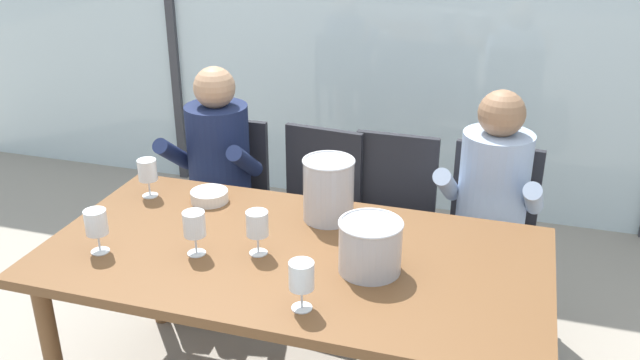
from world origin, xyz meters
TOP-DOWN VIEW (x-y plane):
  - ground at (0.00, 1.00)m, footprint 14.00×14.00m
  - window_glass_panel at (0.00, 2.10)m, footprint 7.11×0.03m
  - window_mullion_left at (-1.60, 2.08)m, footprint 0.06×0.06m
  - dining_table at (0.00, 0.00)m, footprint 1.91×0.98m
  - chair_near_curtain at (-0.70, 0.89)m, footprint 0.45×0.45m
  - chair_left_of_center at (-0.19, 0.89)m, footprint 0.48×0.48m
  - chair_center at (0.20, 0.91)m, footprint 0.44×0.44m
  - chair_right_of_center at (0.69, 0.91)m, footprint 0.48×0.48m
  - person_navy_polo at (-0.70, 0.76)m, footprint 0.47×0.62m
  - person_pale_blue_shirt at (0.68, 0.76)m, footprint 0.49×0.63m
  - ice_bucket_primary at (0.05, 0.31)m, footprint 0.22×0.22m
  - ice_bucket_secondary at (0.31, -0.04)m, footprint 0.23×0.23m
  - tasting_bowl at (-0.49, 0.31)m, footprint 0.16×0.16m
  - wine_glass_by_left_taster at (-0.77, 0.28)m, footprint 0.08×0.08m
  - wine_glass_near_bucket at (-0.12, -0.05)m, footprint 0.08×0.08m
  - wine_glass_center_pour at (0.15, -0.34)m, footprint 0.08×0.08m
  - wine_glass_by_right_taster at (-0.70, -0.21)m, footprint 0.08×0.08m
  - wine_glass_spare_empty at (-0.34, -0.12)m, footprint 0.08×0.08m

SIDE VIEW (x-z plane):
  - ground at x=0.00m, z-range 0.00..0.00m
  - chair_near_curtain at x=-0.70m, z-range 0.08..0.97m
  - chair_left_of_center at x=-0.19m, z-range 0.08..0.97m
  - chair_center at x=0.20m, z-range 0.08..0.97m
  - chair_right_of_center at x=0.69m, z-range 0.08..0.97m
  - dining_table at x=0.00m, z-range 0.30..1.06m
  - person_navy_polo at x=-0.70m, z-range 0.09..1.31m
  - person_pale_blue_shirt at x=0.68m, z-range 0.09..1.31m
  - tasting_bowl at x=-0.49m, z-range 0.76..0.81m
  - ice_bucket_secondary at x=0.31m, z-range 0.76..0.96m
  - wine_glass_by_left_taster at x=-0.77m, z-range 0.79..0.96m
  - wine_glass_near_bucket at x=-0.12m, z-range 0.79..0.96m
  - wine_glass_by_right_taster at x=-0.70m, z-range 0.79..0.96m
  - wine_glass_spare_empty at x=-0.34m, z-range 0.79..0.96m
  - wine_glass_center_pour at x=0.15m, z-range 0.79..0.97m
  - ice_bucket_primary at x=0.05m, z-range 0.76..1.03m
  - window_glass_panel at x=0.00m, z-range 0.00..2.60m
  - window_mullion_left at x=-1.60m, z-range 0.00..2.60m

